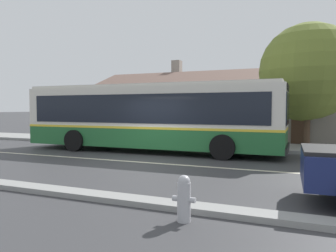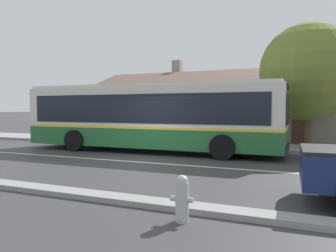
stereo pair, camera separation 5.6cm
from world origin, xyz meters
The scene contains 10 objects.
ground_plane centered at (0.00, 0.00, 0.00)m, with size 300.00×300.00×0.00m, color #38383A.
sidewalk_far centered at (0.00, 6.00, 0.07)m, with size 60.00×3.00×0.15m, color gray.
curb_near centered at (0.00, -4.75, 0.06)m, with size 60.00×0.50×0.12m, color gray.
lane_divider_stripe centered at (0.00, 0.00, 0.00)m, with size 60.00×0.16×0.01m, color beige.
community_building centered at (2.19, 13.48, 1.78)m, with size 22.96×8.66×5.90m.
transit_bus centered at (-0.88, 2.90, 1.66)m, with size 12.09×2.84×3.08m.
bench_by_building centered at (-7.16, 5.97, 0.58)m, with size 1.87×0.51×0.94m.
bench_down_street centered at (-2.33, 5.59, 0.58)m, with size 1.86×0.51×0.94m.
street_tree_primary centered at (5.79, 6.93, 3.61)m, with size 4.73×4.73×6.18m.
fire_hydrant centered at (3.80, -5.40, 0.43)m, with size 0.42×0.24×0.83m.
Camera 1 is at (5.72, -10.75, 2.00)m, focal length 35.00 mm.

